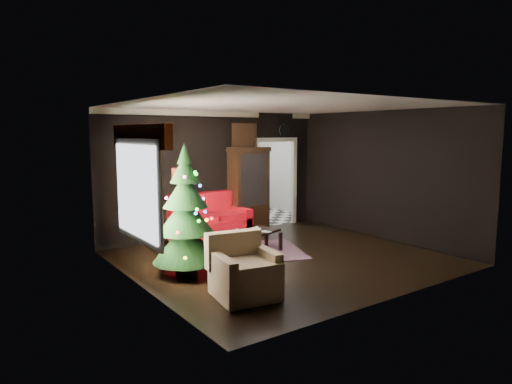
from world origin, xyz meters
TOP-DOWN VIEW (x-y plane):
  - floor at (0.00, 0.00)m, footprint 5.50×5.50m
  - ceiling at (0.00, 0.00)m, footprint 5.50×5.50m
  - wall_back at (0.00, 2.50)m, footprint 5.50×0.00m
  - wall_front at (0.00, -2.50)m, footprint 5.50×0.00m
  - wall_left at (-2.75, 0.00)m, footprint 0.00×5.50m
  - wall_right at (2.75, 0.00)m, footprint 0.00×5.50m
  - doorway at (1.70, 2.50)m, footprint 1.10×0.10m
  - left_window at (-2.71, 0.20)m, footprint 0.05×1.60m
  - valance at (-2.63, 0.20)m, footprint 0.12×2.10m
  - kitchen_floor at (1.70, 4.00)m, footprint 3.00×3.00m
  - kitchen_window at (1.70, 5.45)m, footprint 0.70×0.06m
  - rug at (-0.37, 0.79)m, footprint 2.68×2.33m
  - loveseat at (-0.40, 2.05)m, footprint 1.70×0.90m
  - curio_cabinet at (0.75, 2.27)m, footprint 0.90×0.45m
  - floor_lamp at (-1.25, 1.84)m, footprint 0.30×0.30m
  - christmas_tree at (-1.91, 0.17)m, footprint 1.15×1.15m
  - armchair at (-1.72, -1.28)m, footprint 1.00×1.00m
  - coffee_table at (-0.14, 0.68)m, footprint 1.02×0.79m
  - teapot at (-0.29, 0.47)m, footprint 0.19×0.19m
  - cup_a at (-0.50, 0.83)m, footprint 0.08×0.08m
  - cup_b at (-0.22, 0.68)m, footprint 0.10×0.10m
  - book at (-0.13, 0.47)m, footprint 0.14×0.04m
  - wall_clock at (1.95, 2.45)m, footprint 0.32×0.32m
  - painting at (0.75, 2.46)m, footprint 0.62×0.05m
  - kitchen_counter at (1.70, 5.20)m, footprint 1.80×0.60m
  - kitchen_table at (1.40, 3.70)m, footprint 0.70×0.70m

SIDE VIEW (x-z plane):
  - floor at x=0.00m, z-range 0.00..0.00m
  - kitchen_floor at x=1.70m, z-range 0.00..0.00m
  - rug at x=-0.37m, z-range 0.00..0.01m
  - coffee_table at x=-0.14m, z-range 0.01..0.42m
  - kitchen_table at x=1.40m, z-range 0.00..0.75m
  - cup_a at x=-0.50m, z-range 0.42..0.47m
  - kitchen_counter at x=1.70m, z-range 0.00..0.90m
  - cup_b at x=-0.22m, z-range 0.42..0.49m
  - armchair at x=-1.72m, z-range 0.02..0.90m
  - teapot at x=-0.29m, z-range 0.42..0.56m
  - loveseat at x=-0.40m, z-range 0.00..1.00m
  - book at x=-0.13m, z-range 0.42..0.61m
  - floor_lamp at x=-1.25m, z-range 0.04..1.62m
  - curio_cabinet at x=0.75m, z-range 0.00..1.90m
  - christmas_tree at x=-1.91m, z-range 0.00..2.10m
  - doorway at x=1.70m, z-range 0.00..2.10m
  - wall_back at x=0.00m, z-range -1.35..4.15m
  - wall_front at x=0.00m, z-range -1.35..4.15m
  - wall_left at x=-2.75m, z-range -1.35..4.15m
  - wall_right at x=2.75m, z-range -1.35..4.15m
  - left_window at x=-2.71m, z-range 0.75..2.15m
  - kitchen_window at x=1.70m, z-range 1.35..2.05m
  - painting at x=0.75m, z-range 1.99..2.51m
  - valance at x=-2.63m, z-range 2.10..2.44m
  - wall_clock at x=1.95m, z-range 2.35..2.41m
  - ceiling at x=0.00m, z-range 2.80..2.80m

